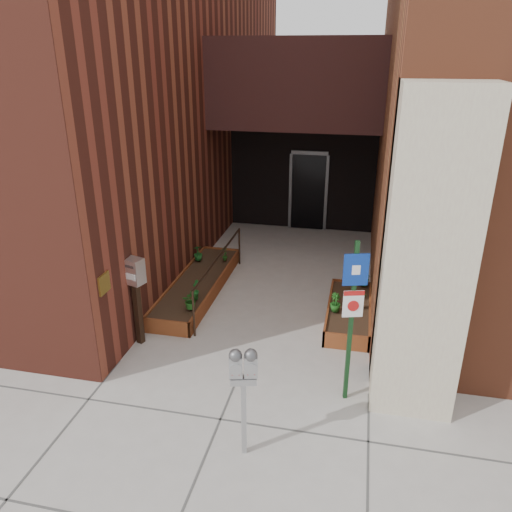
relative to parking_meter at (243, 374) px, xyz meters
The scene contains 15 objects.
ground 1.97m from the parking_meter, 107.03° to the left, with size 80.00×80.00×0.00m, color #9E9991.
architecture 9.25m from the parking_meter, 94.38° to the left, with size 20.00×14.60×10.00m.
planter_left 4.78m from the parking_meter, 115.55° to the left, with size 0.90×3.60×0.30m.
planter_right 4.02m from the parking_meter, 72.95° to the left, with size 0.80×2.20×0.30m.
handrail 4.45m from the parking_meter, 109.98° to the left, with size 0.04×3.34×0.90m.
parking_meter is the anchor object (origin of this frame).
sign_post 1.83m from the parking_meter, 48.28° to the left, with size 0.33×0.12×2.46m.
payment_dropbox 3.17m from the parking_meter, 138.18° to the left, with size 0.37×0.31×1.58m.
shrub_left_a 3.48m from the parking_meter, 120.18° to the left, with size 0.30×0.30×0.33m, color #1E5819.
shrub_left_b 3.83m from the parking_meter, 117.96° to the left, with size 0.21×0.21×0.38m, color #1A5C1F.
shrub_left_c 5.70m from the parking_meter, 114.14° to the left, with size 0.20×0.20×0.35m, color #164E1A.
shrub_left_d 5.59m from the parking_meter, 108.06° to the left, with size 0.19×0.19×0.36m, color #1C5317.
shrub_right_a 3.60m from the parking_meter, 75.43° to the left, with size 0.20×0.20×0.35m, color #1C5819.
shrub_right_b 3.94m from the parking_meter, 69.68° to the left, with size 0.19×0.19×0.36m, color #1A5D1E.
shrub_right_c 4.87m from the parking_meter, 73.24° to the left, with size 0.28×0.28×0.31m, color #164E17.
Camera 1 is at (1.65, -6.26, 4.72)m, focal length 35.00 mm.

